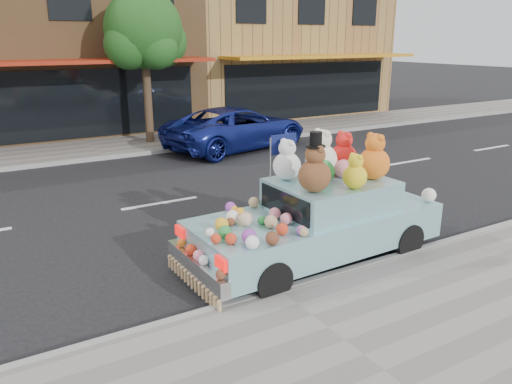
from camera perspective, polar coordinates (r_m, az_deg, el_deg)
ground at (r=11.65m, az=-10.89°, el=-1.29°), size 120.00×120.00×0.00m
near_sidewalk at (r=6.43m, az=10.11°, el=-16.78°), size 60.00×3.00×0.12m
far_sidewalk at (r=17.72m, az=-18.09°, el=4.69°), size 60.00×3.00×0.12m
near_kerb at (r=7.45m, az=2.54°, el=-11.38°), size 60.00×0.12×0.13m
far_kerb at (r=16.28m, az=-16.91°, el=3.77°), size 60.00×0.12×0.13m
storefront_mid at (r=22.74m, az=-22.17°, el=15.99°), size 10.00×9.80×7.30m
storefront_right at (r=26.24m, az=0.88°, el=17.18°), size 10.00×9.80×7.30m
street_tree at (r=17.93m, az=-12.66°, el=16.97°), size 3.00×2.70×5.22m
car_blue at (r=17.08m, az=-2.19°, el=7.33°), size 5.56×3.47×1.43m
art_car at (r=8.44m, az=7.19°, el=-2.44°), size 4.53×1.89×2.29m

